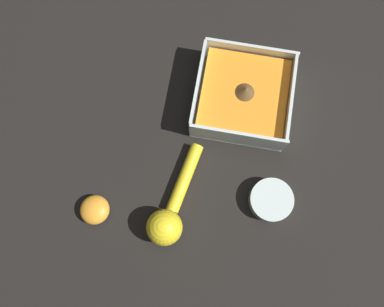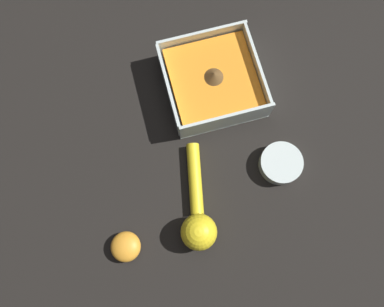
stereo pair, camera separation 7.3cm
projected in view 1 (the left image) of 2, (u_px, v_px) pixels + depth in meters
ground_plane at (242, 97)px, 0.79m from camera, size 4.00×4.00×0.00m
square_dish at (242, 96)px, 0.77m from camera, size 0.19×0.19×0.07m
spice_bowl at (271, 200)px, 0.73m from camera, size 0.08×0.08×0.03m
lemon_squeezer at (169, 216)px, 0.71m from camera, size 0.08×0.21×0.07m
lemon_half at (95, 210)px, 0.72m from camera, size 0.06×0.06×0.03m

